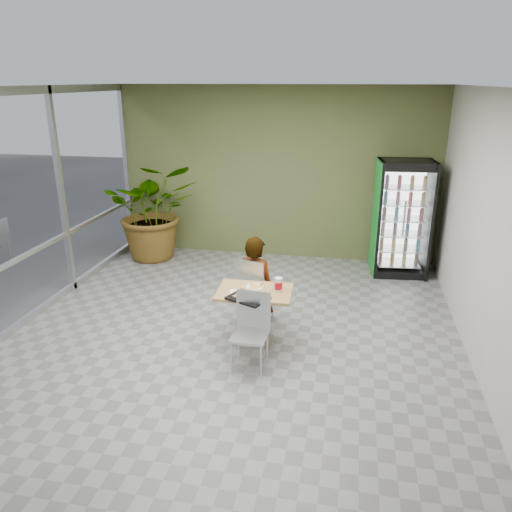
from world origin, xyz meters
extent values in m
plane|color=gray|center=(0.00, 0.00, 0.00)|extent=(7.00, 7.00, 0.00)
cube|color=tan|center=(0.31, -0.03, 0.73)|extent=(0.97, 0.70, 0.04)
cylinder|color=#BBBEC0|center=(0.31, -0.03, 0.36)|extent=(0.09, 0.09, 0.71)
cube|color=#BBBEC0|center=(0.31, -0.03, 0.02)|extent=(0.49, 0.40, 0.04)
cube|color=#BBBEC0|center=(0.19, 0.62, 0.46)|extent=(0.53, 0.53, 0.03)
cube|color=#BBBEC0|center=(0.14, 0.42, 0.72)|extent=(0.43, 0.13, 0.52)
cylinder|color=#BBBEC0|center=(0.42, 0.76, 0.23)|extent=(0.02, 0.02, 0.46)
cylinder|color=#BBBEC0|center=(0.06, 0.85, 0.23)|extent=(0.02, 0.02, 0.46)
cylinder|color=#BBBEC0|center=(0.33, 0.40, 0.23)|extent=(0.02, 0.02, 0.46)
cylinder|color=#BBBEC0|center=(-0.03, 0.49, 0.23)|extent=(0.02, 0.02, 0.46)
cube|color=#BBBEC0|center=(0.37, -0.64, 0.44)|extent=(0.43, 0.43, 0.03)
cube|color=#BBBEC0|center=(0.38, -0.45, 0.68)|extent=(0.41, 0.04, 0.49)
cylinder|color=#BBBEC0|center=(0.19, -0.81, 0.22)|extent=(0.02, 0.02, 0.44)
cylinder|color=#BBBEC0|center=(0.54, -0.83, 0.22)|extent=(0.02, 0.02, 0.44)
cylinder|color=#BBBEC0|center=(0.20, -0.46, 0.22)|extent=(0.02, 0.02, 0.44)
cylinder|color=#BBBEC0|center=(0.56, -0.47, 0.22)|extent=(0.02, 0.02, 0.44)
imported|color=black|center=(0.19, 0.57, 0.49)|extent=(0.66, 0.51, 1.58)
cylinder|color=white|center=(0.29, 0.08, 0.76)|extent=(0.24, 0.24, 0.01)
cylinder|color=white|center=(0.61, 0.01, 0.84)|extent=(0.10, 0.10, 0.17)
cylinder|color=red|center=(0.61, 0.01, 0.83)|extent=(0.10, 0.10, 0.10)
cylinder|color=white|center=(0.61, 0.01, 0.93)|extent=(0.10, 0.10, 0.01)
cube|color=white|center=(0.10, -0.15, 0.76)|extent=(0.18, 0.18, 0.02)
cube|color=black|center=(0.28, -0.30, 0.76)|extent=(0.57, 0.50, 0.03)
cube|color=black|center=(2.32, 2.95, 1.00)|extent=(0.97, 0.79, 2.01)
cube|color=green|center=(1.86, 2.95, 1.00)|extent=(0.08, 0.69, 1.97)
cube|color=white|center=(2.32, 2.61, 1.02)|extent=(0.72, 0.08, 1.60)
imported|color=#345F26|center=(-2.23, 2.90, 0.93)|extent=(2.08, 1.96, 1.86)
camera|label=1|loc=(1.46, -5.73, 3.28)|focal=35.00mm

